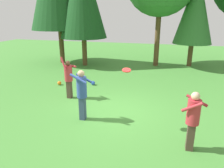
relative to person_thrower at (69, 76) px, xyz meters
The scene contains 8 objects.
ground_plane 2.63m from the person_thrower, 22.67° to the right, with size 40.00×40.00×0.00m, color #478C38.
person_thrower is the anchor object (origin of this frame).
person_catcher 5.48m from the person_thrower, 28.51° to the right, with size 0.68×0.64×1.66m.
person_bystander 2.19m from the person_thrower, 52.21° to the right, with size 0.64×0.53×1.76m.
frisbee 3.57m from the person_thrower, 33.03° to the right, with size 0.33×0.33×0.09m.
ball_blue 2.15m from the person_thrower, 78.77° to the left, with size 0.21×0.21×0.21m, color blue.
ball_orange 2.16m from the person_thrower, 131.38° to the left, with size 0.20×0.20×0.20m, color orange.
tree_right 9.96m from the person_thrower, 54.78° to the left, with size 2.58×2.58×6.17m.
Camera 1 is at (1.84, -7.04, 3.51)m, focal length 34.24 mm.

